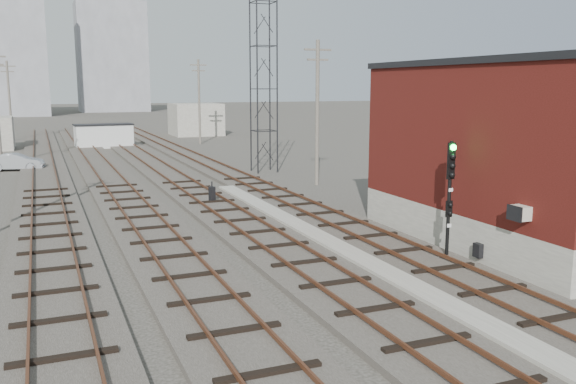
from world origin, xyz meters
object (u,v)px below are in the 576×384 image
site_trailer (104,136)px  signal_mast (450,190)px  car_silver (16,162)px  switch_stand (212,195)px

site_trailer → signal_mast: bearing=-84.8°
site_trailer → car_silver: site_trailer is taller
switch_stand → site_trailer: (-2.12, 33.72, 0.66)m
switch_stand → site_trailer: bearing=76.9°
site_trailer → car_silver: size_ratio=1.52×
signal_mast → switch_stand: (-5.15, 13.15, -2.01)m
signal_mast → site_trailer: signal_mast is taller
signal_mast → site_trailer: 47.45m
signal_mast → site_trailer: size_ratio=0.73×
car_silver → switch_stand: bearing=-141.5°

